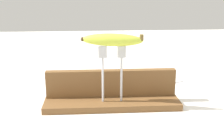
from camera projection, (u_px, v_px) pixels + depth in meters
name	position (u px, v px, depth m)	size (l,w,h in m)	color
ground_plane	(112.00, 106.00, 0.99)	(3.00, 3.00, 0.00)	silver
wooden_board	(112.00, 103.00, 0.99)	(0.43, 0.11, 0.02)	brown
board_backstop	(111.00, 83.00, 1.01)	(0.42, 0.03, 0.09)	brown
fork_stand_center	(112.00, 69.00, 0.95)	(0.08, 0.01, 0.18)	#B2B2B7
banana_raised_center	(112.00, 40.00, 0.92)	(0.19, 0.07, 0.04)	#B2C138
fork_fallen_near	(163.00, 85.00, 1.18)	(0.15, 0.09, 0.01)	#B2B2B7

